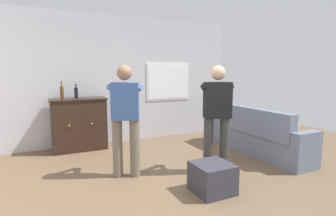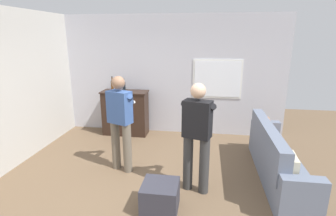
# 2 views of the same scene
# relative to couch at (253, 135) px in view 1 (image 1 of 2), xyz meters

# --- Properties ---
(ground) EXTENTS (10.40, 10.40, 0.00)m
(ground) POSITION_rel_couch_xyz_m (-1.96, -0.65, -0.35)
(ground) COLOR brown
(wall_back_with_window) EXTENTS (5.20, 0.15, 2.80)m
(wall_back_with_window) POSITION_rel_couch_xyz_m (-1.93, 2.01, 1.05)
(wall_back_with_window) COLOR silver
(wall_back_with_window) RESTS_ON ground
(couch) EXTENTS (0.57, 2.40, 0.91)m
(couch) POSITION_rel_couch_xyz_m (0.00, 0.00, 0.00)
(couch) COLOR slate
(couch) RESTS_ON ground
(sideboard_cabinet) EXTENTS (1.08, 0.49, 1.06)m
(sideboard_cabinet) POSITION_rel_couch_xyz_m (-3.07, 1.65, 0.18)
(sideboard_cabinet) COLOR black
(sideboard_cabinet) RESTS_ON ground
(bottle_wine_green) EXTENTS (0.07, 0.07, 0.29)m
(bottle_wine_green) POSITION_rel_couch_xyz_m (-3.09, 1.70, 0.82)
(bottle_wine_green) COLOR black
(bottle_wine_green) RESTS_ON sideboard_cabinet
(bottle_liquor_amber) EXTENTS (0.07, 0.07, 0.34)m
(bottle_liquor_amber) POSITION_rel_couch_xyz_m (-3.36, 1.65, 0.84)
(bottle_liquor_amber) COLOR #593314
(bottle_liquor_amber) RESTS_ON sideboard_cabinet
(ottoman) EXTENTS (0.49, 0.49, 0.39)m
(ottoman) POSITION_rel_couch_xyz_m (-1.74, -1.09, -0.15)
(ottoman) COLOR #33333D
(ottoman) RESTS_ON ground
(person_standing_left) EXTENTS (0.52, 0.52, 1.68)m
(person_standing_left) POSITION_rel_couch_xyz_m (-2.60, -0.07, 0.59)
(person_standing_left) COLOR #6B6051
(person_standing_left) RESTS_ON ground
(person_standing_right) EXTENTS (0.53, 0.52, 1.68)m
(person_standing_right) POSITION_rel_couch_xyz_m (-1.28, -0.54, 0.59)
(person_standing_right) COLOR #383838
(person_standing_right) RESTS_ON ground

